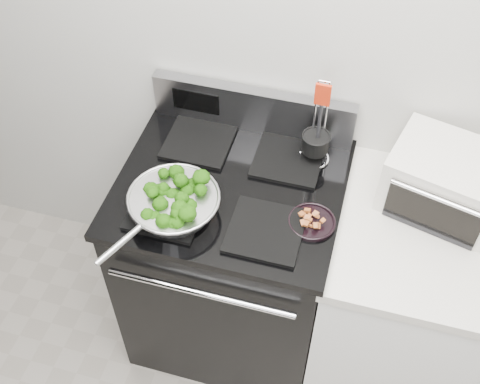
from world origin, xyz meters
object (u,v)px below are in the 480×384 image
(bacon_plate, at_px, (312,220))
(utensil_holder, at_px, (315,147))
(skillet, at_px, (173,203))
(toaster_oven, at_px, (448,182))
(gas_range, at_px, (232,260))

(bacon_plate, bearing_deg, utensil_holder, 99.83)
(skillet, height_order, toaster_oven, toaster_oven)
(gas_range, bearing_deg, utensil_holder, 37.38)
(utensil_holder, bearing_deg, toaster_oven, -5.32)
(toaster_oven, bearing_deg, utensil_holder, -173.28)
(gas_range, bearing_deg, bacon_plate, -17.48)
(skillet, distance_m, toaster_oven, 0.91)
(gas_range, height_order, utensil_holder, utensil_holder)
(gas_range, height_order, toaster_oven, toaster_oven)
(skillet, xyz_separation_m, toaster_oven, (0.86, 0.31, 0.03))
(gas_range, height_order, bacon_plate, gas_range)
(utensil_holder, bearing_deg, gas_range, -140.20)
(utensil_holder, distance_m, toaster_oven, 0.46)
(utensil_holder, height_order, toaster_oven, utensil_holder)
(bacon_plate, relative_size, toaster_oven, 0.36)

